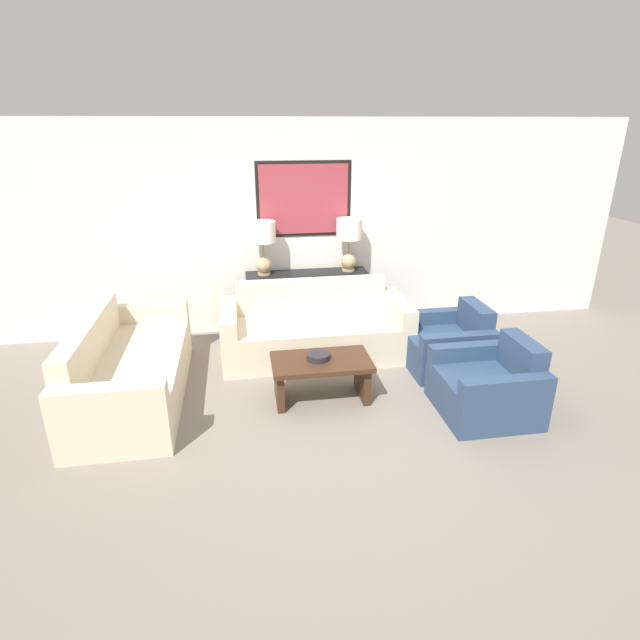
# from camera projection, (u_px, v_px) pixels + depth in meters

# --- Properties ---
(ground_plane) EXTENTS (20.00, 20.00, 0.00)m
(ground_plane) POSITION_uv_depth(u_px,v_px,m) (338.00, 417.00, 4.70)
(ground_plane) COLOR slate
(back_wall) EXTENTS (8.54, 0.12, 2.65)m
(back_wall) POSITION_uv_depth(u_px,v_px,m) (304.00, 228.00, 6.35)
(back_wall) COLOR silver
(back_wall) RESTS_ON ground_plane
(console_table) EXTENTS (1.54, 0.35, 0.82)m
(console_table) POSITION_uv_depth(u_px,v_px,m) (307.00, 303.00, 6.46)
(console_table) COLOR black
(console_table) RESTS_ON ground_plane
(table_lamp_left) EXTENTS (0.32, 0.32, 0.66)m
(table_lamp_left) POSITION_uv_depth(u_px,v_px,m) (263.00, 239.00, 6.06)
(table_lamp_left) COLOR tan
(table_lamp_left) RESTS_ON console_table
(table_lamp_right) EXTENTS (0.32, 0.32, 0.66)m
(table_lamp_right) POSITION_uv_depth(u_px,v_px,m) (349.00, 236.00, 6.22)
(table_lamp_right) COLOR tan
(table_lamp_right) RESTS_ON console_table
(couch_by_back_wall) EXTENTS (2.16, 0.93, 0.83)m
(couch_by_back_wall) POSITION_uv_depth(u_px,v_px,m) (315.00, 331.00, 5.88)
(couch_by_back_wall) COLOR beige
(couch_by_back_wall) RESTS_ON ground_plane
(couch_by_side) EXTENTS (0.93, 2.16, 0.83)m
(couch_by_side) POSITION_uv_depth(u_px,v_px,m) (130.00, 371.00, 4.95)
(couch_by_side) COLOR beige
(couch_by_side) RESTS_ON ground_plane
(coffee_table) EXTENTS (0.97, 0.55, 0.43)m
(coffee_table) POSITION_uv_depth(u_px,v_px,m) (321.00, 371.00, 4.91)
(coffee_table) COLOR #3D2616
(coffee_table) RESTS_ON ground_plane
(decorative_bowl) EXTENTS (0.23, 0.23, 0.06)m
(decorative_bowl) POSITION_uv_depth(u_px,v_px,m) (318.00, 356.00, 4.86)
(decorative_bowl) COLOR #232328
(decorative_bowl) RESTS_ON coffee_table
(armchair_near_back_wall) EXTENTS (0.85, 0.86, 0.73)m
(armchair_near_back_wall) POSITION_uv_depth(u_px,v_px,m) (447.00, 345.00, 5.60)
(armchair_near_back_wall) COLOR navy
(armchair_near_back_wall) RESTS_ON ground_plane
(armchair_near_camera) EXTENTS (0.85, 0.86, 0.73)m
(armchair_near_camera) POSITION_uv_depth(u_px,v_px,m) (488.00, 387.00, 4.71)
(armchair_near_camera) COLOR navy
(armchair_near_camera) RESTS_ON ground_plane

